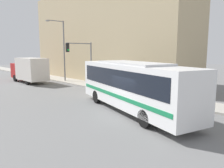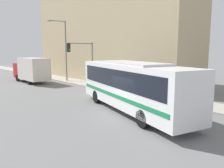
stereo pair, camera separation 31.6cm
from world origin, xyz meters
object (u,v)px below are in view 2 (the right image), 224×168
at_px(city_bus, 131,83).
at_px(traffic_light_pole, 84,56).
at_px(fire_hydrant, 147,93).
at_px(delivery_truck, 31,69).
at_px(parking_meter, 96,79).
at_px(street_lamp, 64,46).

bearing_deg(city_bus, traffic_light_pole, 87.88).
distance_m(city_bus, fire_hydrant, 4.76).
height_order(delivery_truck, fire_hydrant, delivery_truck).
height_order(city_bus, traffic_light_pole, traffic_light_pole).
relative_size(fire_hydrant, traffic_light_pole, 0.15).
distance_m(parking_meter, street_lamp, 7.70).
distance_m(delivery_truck, traffic_light_pole, 8.76).
relative_size(traffic_light_pole, parking_meter, 3.62).
bearing_deg(traffic_light_pole, delivery_truck, 107.22).
distance_m(delivery_truck, fire_hydrant, 16.67).
bearing_deg(street_lamp, city_bus, -104.42).
xyz_separation_m(delivery_truck, fire_hydrant, (3.57, -16.24, -1.21)).
xyz_separation_m(fire_hydrant, street_lamp, (-0.06, 13.92, 4.20)).
bearing_deg(delivery_truck, city_bus, -91.78).
bearing_deg(city_bus, fire_hydrant, 39.95).
relative_size(city_bus, fire_hydrant, 15.43).
bearing_deg(parking_meter, fire_hydrant, -90.00).
bearing_deg(fire_hydrant, city_bus, -155.26).
bearing_deg(fire_hydrant, delivery_truck, 102.38).
bearing_deg(street_lamp, fire_hydrant, -89.74).
height_order(city_bus, delivery_truck, city_bus).
distance_m(fire_hydrant, parking_meter, 7.16).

